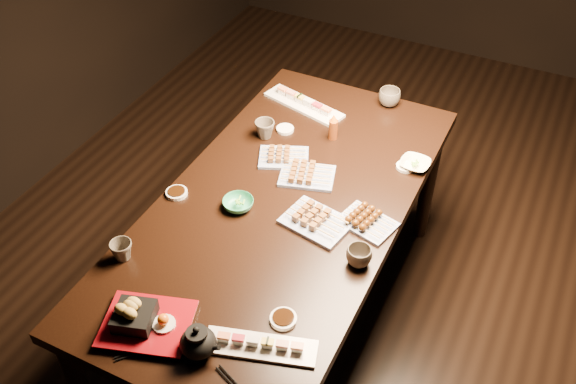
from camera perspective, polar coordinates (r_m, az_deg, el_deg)
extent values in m
plane|color=black|center=(3.18, 6.67, -8.79)|extent=(5.00, 5.00, 0.00)
cube|color=black|center=(2.75, -0.46, -6.78)|extent=(0.97, 1.83, 0.75)
imported|color=#309567|center=(2.46, -4.45, -1.07)|extent=(0.15, 0.15, 0.04)
imported|color=beige|center=(2.70, 11.22, 2.43)|extent=(0.13, 0.13, 0.03)
imported|color=#4C443A|center=(2.33, -14.55, -5.07)|extent=(0.10, 0.10, 0.07)
imported|color=#4C443A|center=(2.25, 6.33, -5.70)|extent=(0.11, 0.11, 0.07)
imported|color=#4C443A|center=(2.80, -2.08, 5.58)|extent=(0.11, 0.11, 0.08)
imported|color=#4C443A|center=(3.04, 9.00, 8.29)|extent=(0.10, 0.10, 0.08)
cylinder|color=#6D2E0E|center=(2.78, 4.05, 5.82)|extent=(0.05, 0.05, 0.12)
cylinder|color=white|center=(2.56, -9.87, -0.07)|extent=(0.11, 0.11, 0.02)
cylinder|color=white|center=(2.69, 10.40, 2.23)|extent=(0.10, 0.10, 0.01)
cylinder|color=white|center=(2.10, -0.41, -11.21)|extent=(0.10, 0.10, 0.02)
cylinder|color=white|center=(2.85, -0.26, 5.61)|extent=(0.08, 0.08, 0.01)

